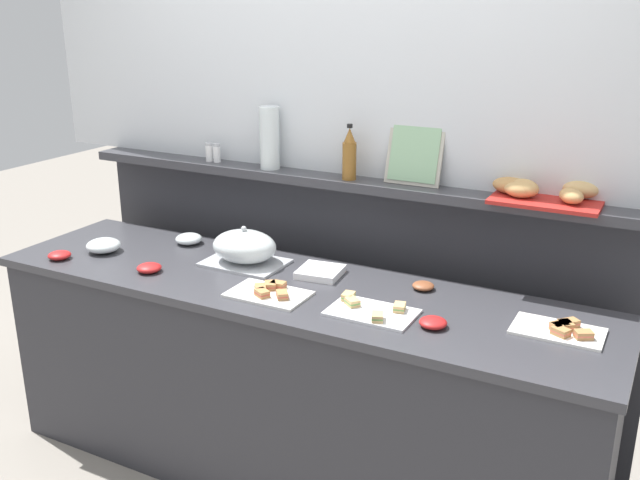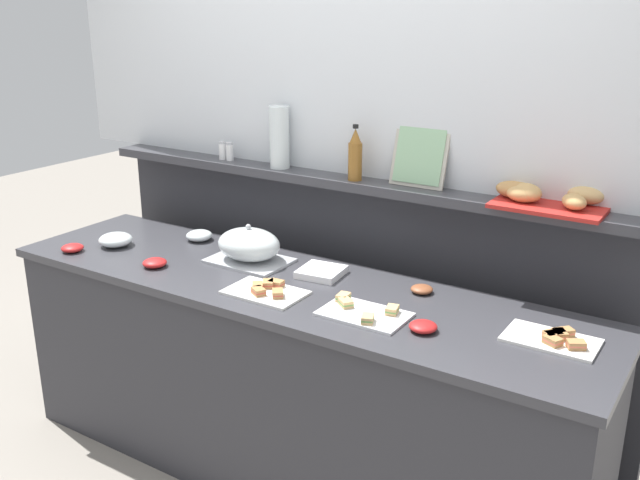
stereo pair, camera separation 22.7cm
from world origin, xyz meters
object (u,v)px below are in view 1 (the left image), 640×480
Objects in this scene: condiment_bowl_cream at (149,268)px; salt_shaker at (209,152)px; glass_bowl_large at (189,239)px; water_carafe at (270,138)px; framed_picture at (415,154)px; sandwich_platter_side at (371,310)px; serving_cloche at (244,248)px; vinegar_bottle_amber at (349,155)px; condiment_bowl_dark at (59,255)px; condiment_bowl_teal at (423,286)px; glass_bowl_medium at (104,246)px; napkin_stack at (320,272)px; condiment_bowl_red at (433,323)px; sandwich_platter_front at (269,293)px; sandwich_platter_rear at (561,330)px; bread_basket at (540,192)px; pepper_shaker at (217,153)px.

condiment_bowl_cream is 1.17× the size of salt_shaker.
water_carafe reaches higher than glass_bowl_large.
condiment_bowl_cream is 0.41× the size of framed_picture.
sandwich_platter_side is 0.71m from serving_cloche.
condiment_bowl_dark is at bearing -150.21° from vinegar_bottle_amber.
condiment_bowl_teal is 0.98m from water_carafe.
condiment_bowl_cream is (0.45, 0.06, 0.00)m from condiment_bowl_dark.
sandwich_platter_side is 1.12× the size of water_carafe.
glass_bowl_medium is 0.65m from salt_shaker.
glass_bowl_medium is (-0.65, -0.16, -0.05)m from serving_cloche.
vinegar_bottle_amber is at bearing 90.66° from napkin_stack.
condiment_bowl_red is at bearing -22.20° from salt_shaker.
salt_shaker reaches higher than glass_bowl_large.
glass_bowl_large reaches higher than sandwich_platter_front.
condiment_bowl_red is (1.56, -0.05, -0.01)m from glass_bowl_medium.
sandwich_platter_side is 0.73m from framed_picture.
condiment_bowl_red is at bearing 3.67° from condiment_bowl_dark.
bread_basket is at bearing 115.41° from sandwich_platter_rear.
sandwich_platter_front is 3.08× the size of condiment_bowl_dark.
condiment_bowl_teal is at bearing 73.23° from sandwich_platter_side.
napkin_stack is 0.68× the size of framed_picture.
sandwich_platter_front is at bearing -97.64° from vinegar_bottle_amber.
sandwich_platter_front is 0.89× the size of serving_cloche.
pepper_shaker reaches higher than bread_basket.
napkin_stack is 0.41× the size of bread_basket.
glass_bowl_large is at bearing 44.90° from glass_bowl_medium.
napkin_stack is (0.65, 0.30, -0.00)m from condiment_bowl_cream.
vinegar_bottle_amber reaches higher than condiment_bowl_red.
condiment_bowl_dark is (-0.10, -0.16, -0.01)m from glass_bowl_medium.
glass_bowl_medium is 0.36× the size of bread_basket.
vinegar_bottle_amber reaches higher than salt_shaker.
condiment_bowl_teal is at bearing -145.95° from bread_basket.
condiment_bowl_dark is (-1.52, -0.41, 0.00)m from condiment_bowl_teal.
sandwich_platter_rear is 1.98× the size of glass_bowl_medium.
pepper_shaker reaches higher than napkin_stack.
condiment_bowl_dark and condiment_bowl_red have the same top height.
condiment_bowl_teal is at bearing 10.10° from glass_bowl_medium.
condiment_bowl_dark is (-1.43, -0.11, 0.01)m from sandwich_platter_side.
glass_bowl_large is (-1.06, 0.31, 0.01)m from sandwich_platter_side.
water_carafe reaches higher than sandwich_platter_side.
glass_bowl_medium is 0.65× the size of vinegar_bottle_amber.
framed_picture reaches higher than serving_cloche.
condiment_bowl_cream is at bearing -78.02° from glass_bowl_large.
condiment_bowl_teal is 0.84× the size of condiment_bowl_cream.
condiment_bowl_cream is (0.08, -0.37, -0.00)m from glass_bowl_large.
serving_cloche is 2.00× the size of napkin_stack.
framed_picture is at bearing 149.28° from sandwich_platter_rear.
condiment_bowl_teal is 0.87× the size of condiment_bowl_dark.
framed_picture is at bearing 30.48° from serving_cloche.
bread_basket is at bearing 20.79° from napkin_stack.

